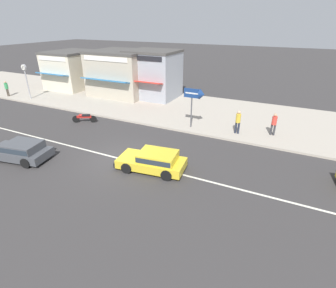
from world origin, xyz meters
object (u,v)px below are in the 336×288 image
object	(u,v)px
hatchback_yellow_0	(154,160)
motorcycle_0	(84,117)
pedestrian_far_end	(7,87)
shopfront_corner_warung	(72,69)
shopfront_mid_block	(153,74)
pedestrian_by_shop	(274,123)
arrow_signboard	(199,96)
shopfront_far_kios	(122,73)
pedestrian_mid_kerb	(238,120)
street_clock	(25,74)
hatchback_dark_grey_2	(21,150)

from	to	relation	value
hatchback_yellow_0	motorcycle_0	size ratio (longest dim) A/B	2.25
pedestrian_far_end	shopfront_corner_warung	xyz separation A→B (m)	(3.40, 6.31, 1.17)
pedestrian_far_end	shopfront_mid_block	xyz separation A→B (m)	(14.20, 6.73, 1.44)
pedestrian_by_shop	arrow_signboard	bearing A→B (deg)	-167.49
pedestrian_far_end	shopfront_far_kios	distance (m)	12.40
pedestrian_mid_kerb	pedestrian_by_shop	world-z (taller)	pedestrian_mid_kerb
hatchback_yellow_0	shopfront_far_kios	xyz separation A→B (m)	(-10.79, 12.61, 1.86)
shopfront_corner_warung	shopfront_far_kios	xyz separation A→B (m)	(7.20, -0.02, 0.19)
street_clock	hatchback_yellow_0	bearing A→B (deg)	-20.00
shopfront_corner_warung	shopfront_far_kios	bearing A→B (deg)	-0.12
hatchback_dark_grey_2	shopfront_corner_warung	xyz separation A→B (m)	(-10.25, 15.03, 1.67)
hatchback_yellow_0	shopfront_mid_block	world-z (taller)	shopfront_mid_block
hatchback_dark_grey_2	pedestrian_by_shop	bearing A→B (deg)	37.56
hatchback_dark_grey_2	pedestrian_mid_kerb	world-z (taller)	pedestrian_mid_kerb
shopfront_mid_block	shopfront_corner_warung	bearing A→B (deg)	-177.80
pedestrian_far_end	shopfront_corner_warung	world-z (taller)	shopfront_corner_warung
hatchback_yellow_0	shopfront_mid_block	distance (m)	15.02
motorcycle_0	pedestrian_far_end	xyz separation A→B (m)	(-12.67, 2.26, 0.66)
arrow_signboard	shopfront_far_kios	size ratio (longest dim) A/B	0.48
hatchback_yellow_0	shopfront_far_kios	size ratio (longest dim) A/B	0.65
hatchback_dark_grey_2	arrow_signboard	distance (m)	12.13
hatchback_yellow_0	pedestrian_far_end	distance (m)	22.31
pedestrian_far_end	arrow_signboard	bearing A→B (deg)	0.62
arrow_signboard	pedestrian_by_shop	world-z (taller)	arrow_signboard
shopfront_mid_block	shopfront_far_kios	size ratio (longest dim) A/B	0.81
shopfront_far_kios	street_clock	bearing A→B (deg)	-142.08
shopfront_corner_warung	pedestrian_by_shop	bearing A→B (deg)	-11.88
pedestrian_by_shop	shopfront_far_kios	size ratio (longest dim) A/B	0.26
hatchback_yellow_0	shopfront_corner_warung	xyz separation A→B (m)	(-17.99, 12.63, 1.67)
hatchback_yellow_0	shopfront_mid_block	xyz separation A→B (m)	(-7.19, 13.04, 1.93)
pedestrian_by_shop	pedestrian_far_end	bearing A→B (deg)	-177.03
street_clock	shopfront_mid_block	distance (m)	12.88
street_clock	shopfront_mid_block	bearing A→B (deg)	29.56
pedestrian_far_end	pedestrian_by_shop	bearing A→B (deg)	2.97
pedestrian_mid_kerb	shopfront_corner_warung	xyz separation A→B (m)	(-21.05, 5.74, 1.11)
hatchback_dark_grey_2	shopfront_mid_block	xyz separation A→B (m)	(0.55, 15.45, 1.93)
pedestrian_by_shop	shopfront_far_kios	bearing A→B (deg)	163.15
arrow_signboard	shopfront_corner_warung	world-z (taller)	shopfront_corner_warung
pedestrian_by_shop	hatchback_dark_grey_2	bearing A→B (deg)	-142.44
arrow_signboard	pedestrian_by_shop	xyz separation A→B (m)	(5.22, 1.16, -1.58)
arrow_signboard	shopfront_far_kios	bearing A→B (deg)	151.07
hatchback_dark_grey_2	motorcycle_0	distance (m)	6.53
pedestrian_by_shop	shopfront_corner_warung	distance (m)	23.94
pedestrian_far_end	shopfront_far_kios	bearing A→B (deg)	30.73
pedestrian_mid_kerb	shopfront_corner_warung	bearing A→B (deg)	164.76
hatchback_dark_grey_2	pedestrian_far_end	world-z (taller)	pedestrian_far_end
hatchback_yellow_0	pedestrian_mid_kerb	size ratio (longest dim) A/B	2.35
pedestrian_mid_kerb	shopfront_corner_warung	world-z (taller)	shopfront_corner_warung
motorcycle_0	pedestrian_mid_kerb	bearing A→B (deg)	13.56
pedestrian_by_shop	pedestrian_far_end	world-z (taller)	same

